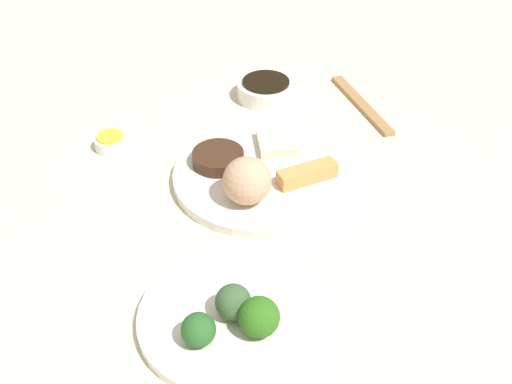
{
  "coord_description": "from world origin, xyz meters",
  "views": [
    {
      "loc": [
        0.78,
        0.06,
        0.61
      ],
      "look_at": [
        0.1,
        -0.02,
        0.06
      ],
      "focal_mm": 43.37,
      "sensor_mm": 36.0,
      "label": 1
    }
  ],
  "objects_px": {
    "soy_sauce_bowl": "(266,90)",
    "broccoli_plate": "(228,317)",
    "sauce_ramekin_hot_mustard": "(111,143)",
    "main_plate": "(262,176)",
    "chopsticks_pair": "(361,104)"
  },
  "relations": [
    {
      "from": "broccoli_plate",
      "to": "soy_sauce_bowl",
      "type": "relative_size",
      "value": 2.04
    },
    {
      "from": "soy_sauce_bowl",
      "to": "broccoli_plate",
      "type": "bearing_deg",
      "value": 0.99
    },
    {
      "from": "sauce_ramekin_hot_mustard",
      "to": "broccoli_plate",
      "type": "bearing_deg",
      "value": 36.17
    },
    {
      "from": "soy_sauce_bowl",
      "to": "sauce_ramekin_hot_mustard",
      "type": "bearing_deg",
      "value": -50.82
    },
    {
      "from": "chopsticks_pair",
      "to": "sauce_ramekin_hot_mustard",
      "type": "bearing_deg",
      "value": -66.18
    },
    {
      "from": "broccoli_plate",
      "to": "chopsticks_pair",
      "type": "relative_size",
      "value": 1.03
    },
    {
      "from": "main_plate",
      "to": "sauce_ramekin_hot_mustard",
      "type": "relative_size",
      "value": 5.17
    },
    {
      "from": "broccoli_plate",
      "to": "sauce_ramekin_hot_mustard",
      "type": "xyz_separation_m",
      "value": [
        -0.34,
        -0.25,
        0.0
      ]
    },
    {
      "from": "main_plate",
      "to": "sauce_ramekin_hot_mustard",
      "type": "height_order",
      "value": "sauce_ramekin_hot_mustard"
    },
    {
      "from": "broccoli_plate",
      "to": "sauce_ramekin_hot_mustard",
      "type": "distance_m",
      "value": 0.42
    },
    {
      "from": "main_plate",
      "to": "sauce_ramekin_hot_mustard",
      "type": "distance_m",
      "value": 0.26
    },
    {
      "from": "main_plate",
      "to": "broccoli_plate",
      "type": "bearing_deg",
      "value": -2.14
    },
    {
      "from": "sauce_ramekin_hot_mustard",
      "to": "chopsticks_pair",
      "type": "bearing_deg",
      "value": 113.82
    },
    {
      "from": "main_plate",
      "to": "sauce_ramekin_hot_mustard",
      "type": "bearing_deg",
      "value": -102.36
    },
    {
      "from": "soy_sauce_bowl",
      "to": "chopsticks_pair",
      "type": "relative_size",
      "value": 0.5
    }
  ]
}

